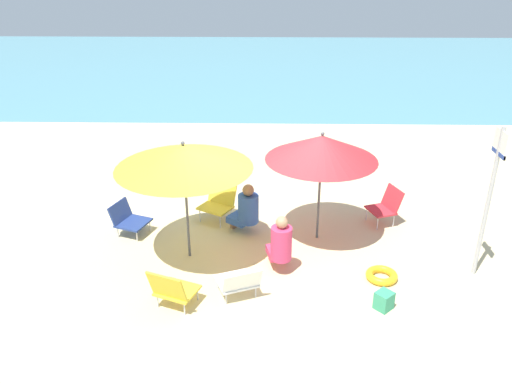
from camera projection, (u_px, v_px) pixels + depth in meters
The scene contains 14 objects.
ground_plane at pixel (269, 241), 8.73m from camera, with size 40.00×40.00×0.00m, color beige.
sea_water at pixel (269, 66), 21.87m from camera, with size 40.00×16.00×0.01m, color #5693A3.
umbrella_yellow at pixel (184, 157), 7.60m from camera, with size 2.06×2.06×1.94m.
umbrella_red at pixel (322, 148), 8.16m from camera, with size 1.80×1.80×1.89m.
beach_chair_a at pixel (239, 281), 7.22m from camera, with size 0.72×0.73×0.52m.
beach_chair_b at pixel (128, 218), 8.88m from camera, with size 0.70×0.67×0.55m.
beach_chair_c at pixel (386, 205), 9.17m from camera, with size 0.63×0.62×0.66m.
beach_chair_d at pixel (172, 289), 6.96m from camera, with size 0.69×0.71×0.65m.
beach_chair_e at pixel (219, 200), 9.32m from camera, with size 0.75×0.74×0.69m.
person_a at pixel (280, 244), 7.75m from camera, with size 0.39×0.55×0.95m.
person_b at pixel (246, 209), 8.82m from camera, with size 0.57×0.53×0.92m.
warning_sign at pixel (492, 186), 7.25m from camera, with size 0.06×0.40×2.32m.
swim_ring at pixel (382, 276), 7.71m from camera, with size 0.47×0.47×0.11m, color yellow.
beach_bag at pixel (384, 301), 7.04m from camera, with size 0.22×0.21×0.26m, color #389970.
Camera 1 is at (-0.06, -7.55, 4.45)m, focal length 36.35 mm.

